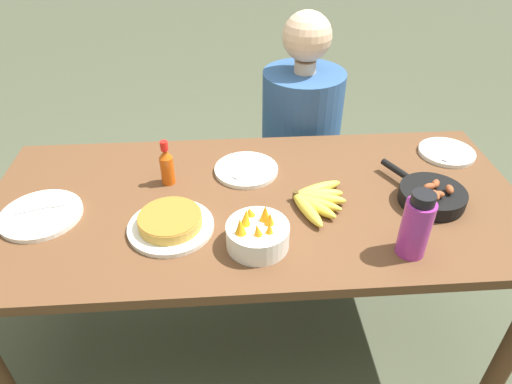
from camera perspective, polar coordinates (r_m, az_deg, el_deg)
The scene contains 12 objects.
ground_plane at distance 2.10m, azimuth -0.00°, elevation -18.01°, with size 14.00×14.00×0.00m, color #474C38.
dining_table at distance 1.60m, azimuth -0.00°, elevation -3.79°, with size 1.81×0.83×0.78m.
banana_bunch at distance 1.52m, azimuth 7.40°, elevation -0.97°, with size 0.19×0.26×0.04m.
skillet at distance 1.62m, azimuth 21.04°, elevation -0.40°, with size 0.22×0.32×0.08m.
frittata_plate_center at distance 1.43m, azimuth -10.64°, elevation -3.83°, with size 0.27×0.27×0.05m.
empty_plate_near_front at distance 1.62m, azimuth -25.29°, elevation -2.60°, with size 0.26×0.26×0.02m.
empty_plate_far_left at distance 1.92m, azimuth 22.73°, elevation 4.60°, with size 0.21×0.21×0.02m.
empty_plate_far_right at distance 1.67m, azimuth -1.22°, elevation 2.80°, with size 0.23×0.23×0.02m.
fruit_bowl_mango at distance 1.34m, azimuth 0.18°, elevation -5.25°, with size 0.19×0.19×0.13m.
water_bottle at distance 1.36m, azimuth 19.38°, elevation -4.00°, with size 0.08×0.08×0.21m.
hot_sauce_bottle at distance 1.61m, azimuth -11.10°, elevation 3.31°, with size 0.05×0.05×0.17m.
person_figure at distance 2.25m, azimuth 5.37°, elevation 3.61°, with size 0.40×0.40×1.22m.
Camera 1 is at (-0.09, -1.22, 1.71)m, focal length 32.00 mm.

